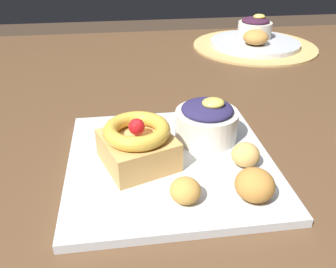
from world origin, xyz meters
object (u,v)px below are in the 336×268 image
cake_slice (138,144)px  fritter_front (246,155)px  front_plate (170,162)px  fritter_back (255,185)px  back_plate (255,43)px  fritter_middle (185,190)px  back_ramekin (255,27)px  berry_ramekin (207,121)px  back_pastry (256,37)px

cake_slice → fritter_front: bearing=-9.7°
front_plate → fritter_front: fritter_front is taller
fritter_back → back_plate: fritter_back is taller
cake_slice → fritter_middle: size_ratio=3.04×
fritter_front → back_ramekin: back_ramekin is taller
berry_ramekin → back_plate: 0.55m
back_plate → back_ramekin: 0.05m
front_plate → fritter_middle: bearing=-86.7°
cake_slice → back_plate: size_ratio=0.47×
fritter_front → front_plate: bearing=163.7°
berry_ramekin → fritter_back: berry_ramekin is taller
fritter_middle → back_plate: fritter_middle is taller
berry_ramekin → back_ramekin: size_ratio=1.00×
fritter_front → back_ramekin: size_ratio=0.41×
cake_slice → back_plate: cake_slice is taller
fritter_front → back_pastry: back_pastry is taller
fritter_front → fritter_middle: fritter_front is taller
cake_slice → fritter_middle: 0.10m
cake_slice → back_plate: bearing=56.3°
fritter_back → back_plate: (0.23, 0.63, -0.02)m
back_plate → back_ramekin: (0.01, 0.03, 0.03)m
fritter_back → back_pastry: (0.22, 0.60, 0.01)m
front_plate → back_ramekin: size_ratio=2.99×
cake_slice → fritter_front: (0.14, -0.02, -0.01)m
fritter_back → back_plate: 0.67m
fritter_front → berry_ramekin: bearing=114.5°
back_pastry → fritter_front: bearing=-111.1°
fritter_middle → back_pastry: bearing=63.3°
fritter_front → cake_slice: bearing=170.3°
cake_slice → fritter_front: 0.15m
berry_ramekin → front_plate: bearing=-141.6°
fritter_front → fritter_back: 0.07m
berry_ramekin → cake_slice: bearing=-153.3°
berry_ramekin → fritter_back: (0.02, -0.15, -0.01)m
front_plate → back_plate: (0.31, 0.53, 0.01)m
front_plate → fritter_back: fritter_back is taller
back_ramekin → back_pastry: size_ratio=1.39×
back_ramekin → fritter_back: bearing=-109.7°
cake_slice → berry_ramekin: 0.12m
fritter_back → fritter_front: bearing=80.2°
back_ramekin → fritter_front: bearing=-110.7°
fritter_middle → back_plate: bearing=63.6°
back_plate → cake_slice: bearing=-123.7°
fritter_front → back_ramekin: (0.22, 0.60, 0.02)m
back_plate → back_pastry: (-0.01, -0.03, 0.03)m
back_plate → back_ramekin: back_ramekin is taller
fritter_middle → cake_slice: bearing=120.1°
back_pastry → back_ramekin: bearing=72.7°
back_plate → front_plate: bearing=-120.5°
fritter_front → fritter_back: size_ratio=0.78×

